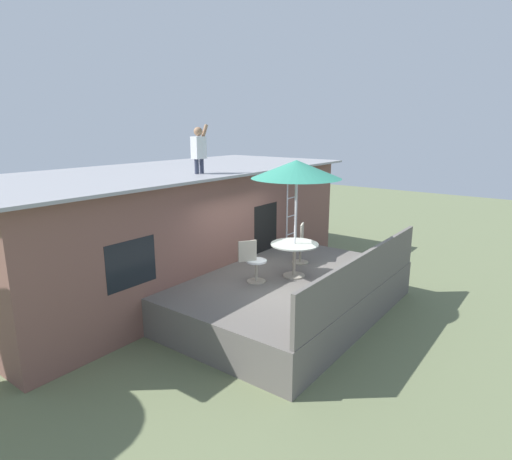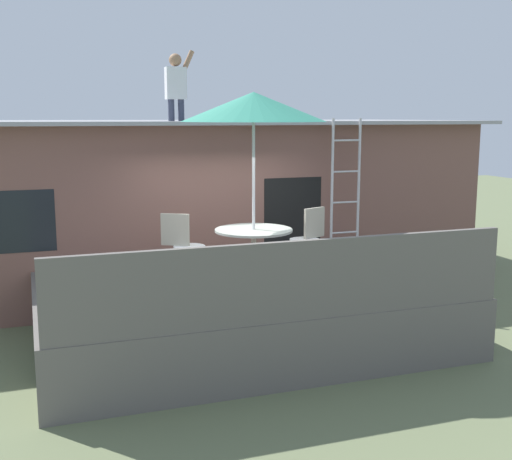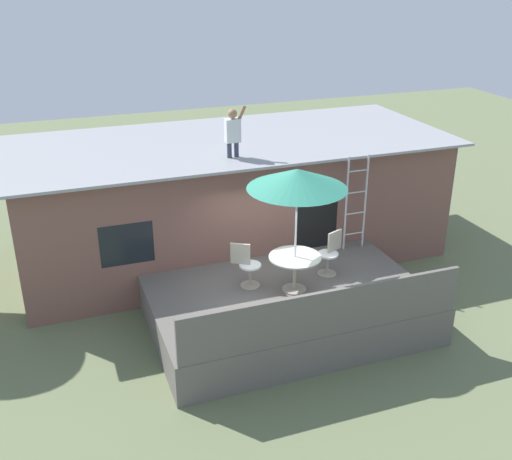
# 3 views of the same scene
# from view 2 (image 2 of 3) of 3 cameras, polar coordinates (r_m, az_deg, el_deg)

# --- Properties ---
(ground_plane) EXTENTS (40.00, 40.00, 0.00)m
(ground_plane) POSITION_cam_2_polar(r_m,az_deg,el_deg) (9.12, -1.15, -9.52)
(ground_plane) COLOR #66704C
(house) EXTENTS (10.50, 4.50, 2.95)m
(house) POSITION_cam_2_polar(r_m,az_deg,el_deg) (12.17, -6.48, 2.53)
(house) COLOR brown
(house) RESTS_ON ground
(deck) EXTENTS (5.42, 3.64, 0.80)m
(deck) POSITION_cam_2_polar(r_m,az_deg,el_deg) (8.99, -1.16, -7.11)
(deck) COLOR #605B56
(deck) RESTS_ON ground
(deck_railing) EXTENTS (5.32, 0.08, 0.90)m
(deck_railing) POSITION_cam_2_polar(r_m,az_deg,el_deg) (7.17, 3.24, -4.50)
(deck_railing) COLOR #605B56
(deck_railing) RESTS_ON deck
(patio_table) EXTENTS (1.04, 1.04, 0.74)m
(patio_table) POSITION_cam_2_polar(r_m,az_deg,el_deg) (8.73, -0.21, -0.96)
(patio_table) COLOR #A59E8C
(patio_table) RESTS_ON deck
(patio_umbrella) EXTENTS (1.90, 1.90, 2.54)m
(patio_umbrella) POSITION_cam_2_polar(r_m,az_deg,el_deg) (8.58, -0.22, 10.68)
(patio_umbrella) COLOR silver
(patio_umbrella) RESTS_ON deck
(step_ladder) EXTENTS (0.52, 0.04, 2.20)m
(step_ladder) POSITION_cam_2_polar(r_m,az_deg,el_deg) (10.70, 7.81, 3.74)
(step_ladder) COLOR silver
(step_ladder) RESTS_ON deck
(person_figure) EXTENTS (0.47, 0.20, 1.11)m
(person_figure) POSITION_cam_2_polar(r_m,az_deg,el_deg) (10.67, -6.97, 12.69)
(person_figure) COLOR #33384C
(person_figure) RESTS_ON house
(patio_chair_left) EXTENTS (0.57, 0.44, 0.92)m
(patio_chair_left) POSITION_cam_2_polar(r_m,az_deg,el_deg) (9.01, -6.27, -1.52)
(patio_chair_left) COLOR #A59E8C
(patio_chair_left) RESTS_ON deck
(patio_chair_right) EXTENTS (0.60, 0.44, 0.92)m
(patio_chair_right) POSITION_cam_2_polar(r_m,az_deg,el_deg) (9.50, 4.57, -0.89)
(patio_chair_right) COLOR #A59E8C
(patio_chair_right) RESTS_ON deck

